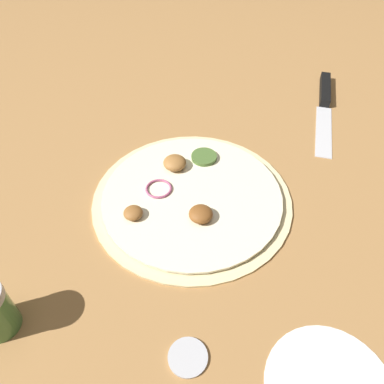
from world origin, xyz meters
The scene contains 4 objects.
ground_plane centered at (0.00, 0.00, 0.00)m, with size 3.00×3.00×0.00m, color #9E703F.
pizza centered at (0.00, 0.00, 0.01)m, with size 0.32×0.32×0.03m.
knife centered at (-0.30, 0.27, 0.01)m, with size 0.28×0.08×0.02m.
loose_cap centered at (0.25, 0.01, 0.00)m, with size 0.05×0.05×0.01m.
Camera 1 is at (0.41, 0.02, 0.45)m, focal length 35.00 mm.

